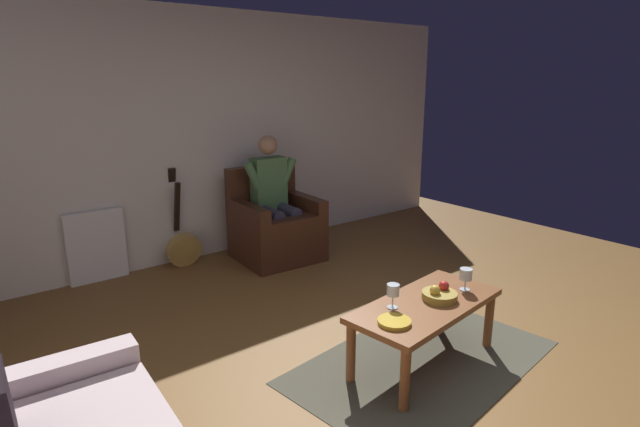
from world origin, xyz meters
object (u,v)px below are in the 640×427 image
Objects in this scene: armchair at (275,228)px; decorative_dish at (394,322)px; wine_glass_near at (466,275)px; person_seated at (274,194)px; guitar at (183,245)px; coffee_table at (426,311)px; fruit_bowl at (440,294)px; wine_glass_far at (393,291)px.

armchair is 2.51m from decorative_dish.
armchair is 6.13× the size of wine_glass_near.
decorative_dish is at bearing 76.24° from person_seated.
decorative_dish is (-0.14, 2.77, 0.23)m from guitar.
armchair is 0.36m from person_seated.
armchair is 0.82× the size of coffee_table.
coffee_table is at bearing 100.90° from guitar.
armchair is 2.36m from fruit_bowl.
armchair is at bearing 90.00° from person_seated.
wine_glass_near is (-0.88, 2.72, 0.33)m from guitar.
person_seated is 5.56× the size of fruit_bowl.
wine_glass_far is at bearing 78.56° from person_seated.
wine_glass_near is 0.27m from fruit_bowl.
coffee_table is 7.51× the size of wine_glass_near.
fruit_bowl is 0.49m from decorative_dish.
armchair is 2.37m from wine_glass_near.
person_seated is 1.11× the size of coffee_table.
guitar is 2.79m from fruit_bowl.
decorative_dish is at bearing 76.23° from armchair.
fruit_bowl reaches higher than decorative_dish.
armchair reaches higher than decorative_dish.
fruit_bowl is at bearing 87.15° from person_seated.
person_seated is 6.39× the size of decorative_dish.
decorative_dish is at bearing 92.92° from guitar.
wine_glass_far is (0.59, -0.11, 0.01)m from wine_glass_near.
decorative_dish is (0.38, 0.08, 0.08)m from coffee_table.
wine_glass_far reaches higher than fruit_bowl.
coffee_table is 7.26× the size of wine_glass_far.
wine_glass_far is at bearing 96.26° from guitar.
guitar is at bearing -77.03° from fruit_bowl.
armchair is at bearing 157.15° from guitar.
wine_glass_far is (0.58, 2.25, -0.14)m from person_seated.
guitar is at bearing -79.10° from coffee_table.
guitar is at bearing -19.82° from person_seated.
wine_glass_near is 0.67× the size of fruit_bowl.
wine_glass_far is (0.23, -0.08, 0.18)m from coffee_table.
person_seated reaches higher than guitar.
fruit_bowl is at bearing -2.71° from wine_glass_near.
armchair is at bearing -95.83° from fruit_bowl.
coffee_table is at bearing -10.84° from fruit_bowl.
wine_glass_far is 0.36m from fruit_bowl.
person_seated reaches higher than wine_glass_far.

